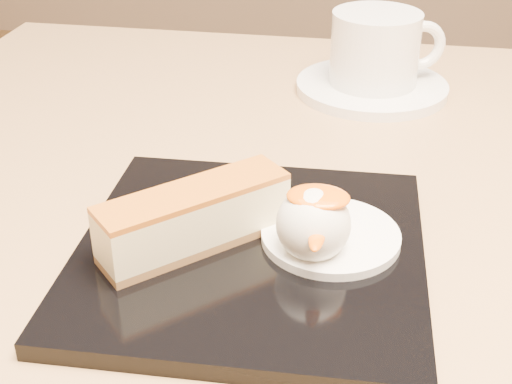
% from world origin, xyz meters
% --- Properties ---
extents(table, '(0.80, 0.80, 0.72)m').
position_xyz_m(table, '(0.00, 0.00, 0.56)').
color(table, black).
rests_on(table, ground).
extents(dessert_plate, '(0.23, 0.23, 0.01)m').
position_xyz_m(dessert_plate, '(-0.02, -0.07, 0.73)').
color(dessert_plate, black).
rests_on(dessert_plate, table).
extents(cheesecake, '(0.11, 0.11, 0.04)m').
position_xyz_m(cheesecake, '(-0.05, -0.07, 0.75)').
color(cheesecake, brown).
rests_on(cheesecake, dessert_plate).
extents(cream_smear, '(0.09, 0.09, 0.01)m').
position_xyz_m(cream_smear, '(0.03, -0.05, 0.73)').
color(cream_smear, white).
rests_on(cream_smear, dessert_plate).
extents(ice_cream_scoop, '(0.05, 0.05, 0.05)m').
position_xyz_m(ice_cream_scoop, '(0.02, -0.07, 0.76)').
color(ice_cream_scoop, white).
rests_on(ice_cream_scoop, cream_smear).
extents(mango_sauce, '(0.04, 0.03, 0.01)m').
position_xyz_m(mango_sauce, '(0.02, -0.07, 0.77)').
color(mango_sauce, '#F76407').
rests_on(mango_sauce, ice_cream_scoop).
extents(mint_sprig, '(0.03, 0.02, 0.00)m').
position_xyz_m(mint_sprig, '(0.00, -0.03, 0.74)').
color(mint_sprig, '#327E29').
rests_on(mint_sprig, cream_smear).
extents(saucer, '(0.15, 0.15, 0.01)m').
position_xyz_m(saucer, '(0.05, 0.24, 0.72)').
color(saucer, white).
rests_on(saucer, table).
extents(coffee_cup, '(0.11, 0.09, 0.07)m').
position_xyz_m(coffee_cup, '(0.05, 0.24, 0.77)').
color(coffee_cup, white).
rests_on(coffee_cup, saucer).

